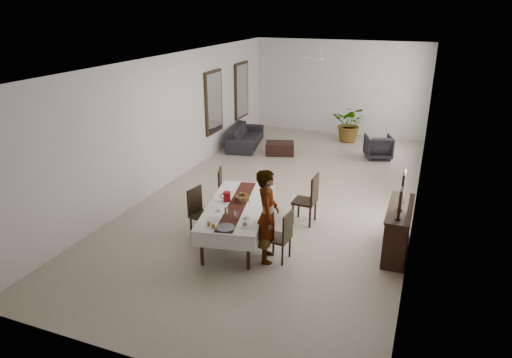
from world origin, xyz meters
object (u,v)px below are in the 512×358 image
dining_table_top (237,206)px  woman (267,216)px  sideboard_body (398,231)px  red_pitcher (227,197)px  sofa (245,136)px

dining_table_top → woman: 0.98m
dining_table_top → sideboard_body: sideboard_body is taller
dining_table_top → red_pitcher: bearing=149.0°
woman → sideboard_body: bearing=-79.3°
woman → sideboard_body: woman is taller
woman → sofa: size_ratio=0.79×
red_pitcher → woman: 1.23m
sofa → woman: bearing=-165.3°
woman → sofa: 7.11m
woman → sideboard_body: (2.14, 1.11, -0.42)m
red_pitcher → sideboard_body: 3.27m
red_pitcher → woman: woman is taller
sideboard_body → sofa: sideboard_body is taller
dining_table_top → sofa: size_ratio=1.04×
red_pitcher → sofa: red_pitcher is taller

